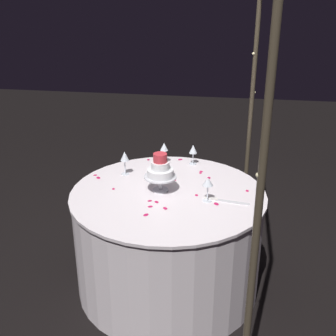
# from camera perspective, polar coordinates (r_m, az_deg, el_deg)

# --- Properties ---
(ground_plane) EXTENTS (12.00, 12.00, 0.00)m
(ground_plane) POSITION_cam_1_polar(r_m,az_deg,el_deg) (3.25, 0.00, -15.25)
(ground_plane) COLOR black
(decorative_arch) EXTENTS (1.84, 0.06, 2.18)m
(decorative_arch) POSITION_cam_1_polar(r_m,az_deg,el_deg) (2.60, 11.98, 8.89)
(decorative_arch) COLOR #473D2D
(decorative_arch) RESTS_ON ground
(main_table) EXTENTS (1.32, 1.32, 0.75)m
(main_table) POSITION_cam_1_polar(r_m,az_deg,el_deg) (3.04, 0.00, -9.65)
(main_table) COLOR white
(main_table) RESTS_ON ground
(tiered_cake) EXTENTS (0.22, 0.22, 0.27)m
(tiered_cake) POSITION_cam_1_polar(r_m,az_deg,el_deg) (2.81, -1.06, -0.30)
(tiered_cake) COLOR silver
(tiered_cake) RESTS_ON main_table
(wine_glass_0) EXTENTS (0.06, 0.06, 0.16)m
(wine_glass_0) POSITION_cam_1_polar(r_m,az_deg,el_deg) (3.27, 3.42, 2.45)
(wine_glass_0) COLOR silver
(wine_glass_0) RESTS_ON main_table
(wine_glass_1) EXTENTS (0.06, 0.06, 0.17)m
(wine_glass_1) POSITION_cam_1_polar(r_m,az_deg,el_deg) (3.29, -0.53, 2.76)
(wine_glass_1) COLOR silver
(wine_glass_1) RESTS_ON main_table
(wine_glass_2) EXTENTS (0.06, 0.06, 0.18)m
(wine_glass_2) POSITION_cam_1_polar(r_m,az_deg,el_deg) (3.09, -5.88, 1.46)
(wine_glass_2) COLOR silver
(wine_glass_2) RESTS_ON main_table
(wine_glass_3) EXTENTS (0.07, 0.07, 0.16)m
(wine_glass_3) POSITION_cam_1_polar(r_m,az_deg,el_deg) (2.69, 5.41, -2.03)
(wine_glass_3) COLOR silver
(wine_glass_3) RESTS_ON main_table
(cake_knife) EXTENTS (0.07, 0.29, 0.01)m
(cake_knife) POSITION_cam_1_polar(r_m,az_deg,el_deg) (2.75, 7.54, -4.40)
(cake_knife) COLOR silver
(cake_knife) RESTS_ON main_table
(rose_petal_0) EXTENTS (0.03, 0.03, 0.00)m
(rose_petal_0) POSITION_cam_1_polar(r_m,az_deg,el_deg) (2.81, 3.89, -3.68)
(rose_petal_0) COLOR #C61951
(rose_petal_0) RESTS_ON main_table
(rose_petal_1) EXTENTS (0.03, 0.03, 0.00)m
(rose_petal_1) POSITION_cam_1_polar(r_m,az_deg,el_deg) (2.92, -7.39, -2.82)
(rose_petal_1) COLOR #C61951
(rose_petal_1) RESTS_ON main_table
(rose_petal_2) EXTENTS (0.03, 0.03, 0.00)m
(rose_petal_2) POSITION_cam_1_polar(r_m,az_deg,el_deg) (2.91, 10.67, -3.05)
(rose_petal_2) COLOR #C61951
(rose_petal_2) RESTS_ON main_table
(rose_petal_3) EXTENTS (0.04, 0.04, 0.00)m
(rose_petal_3) POSITION_cam_1_polar(r_m,az_deg,el_deg) (3.03, 0.86, -1.62)
(rose_petal_3) COLOR #C61951
(rose_petal_3) RESTS_ON main_table
(rose_petal_4) EXTENTS (0.05, 0.05, 0.00)m
(rose_petal_4) POSITION_cam_1_polar(r_m,az_deg,el_deg) (3.10, -9.41, -1.31)
(rose_petal_4) COLOR #C61951
(rose_petal_4) RESTS_ON main_table
(rose_petal_5) EXTENTS (0.04, 0.04, 0.00)m
(rose_petal_5) POSITION_cam_1_polar(r_m,az_deg,el_deg) (2.67, -2.42, -5.23)
(rose_petal_5) COLOR #C61951
(rose_petal_5) RESTS_ON main_table
(rose_petal_6) EXTENTS (0.03, 0.02, 0.00)m
(rose_petal_6) POSITION_cam_1_polar(r_m,az_deg,el_deg) (3.07, 5.56, -1.33)
(rose_petal_6) COLOR #C61951
(rose_petal_6) RESTS_ON main_table
(rose_petal_7) EXTENTS (0.03, 0.03, 0.00)m
(rose_petal_7) POSITION_cam_1_polar(r_m,az_deg,el_deg) (3.39, -2.67, 1.13)
(rose_petal_7) COLOR #C61951
(rose_petal_7) RESTS_ON main_table
(rose_petal_8) EXTENTS (0.03, 0.04, 0.00)m
(rose_petal_8) POSITION_cam_1_polar(r_m,az_deg,el_deg) (3.01, -2.35, -1.77)
(rose_petal_8) COLOR #C61951
(rose_petal_8) RESTS_ON main_table
(rose_petal_9) EXTENTS (0.05, 0.05, 0.00)m
(rose_petal_9) POSITION_cam_1_polar(r_m,az_deg,el_deg) (2.71, 6.56, -4.85)
(rose_petal_9) COLOR #C61951
(rose_petal_9) RESTS_ON main_table
(rose_petal_10) EXTENTS (0.05, 0.05, 0.00)m
(rose_petal_10) POSITION_cam_1_polar(r_m,az_deg,el_deg) (3.39, 1.59, 1.17)
(rose_petal_10) COLOR #C61951
(rose_petal_10) RESTS_ON main_table
(rose_petal_11) EXTENTS (0.05, 0.04, 0.00)m
(rose_petal_11) POSITION_cam_1_polar(r_m,az_deg,el_deg) (2.57, -3.01, -6.35)
(rose_petal_11) COLOR #C61951
(rose_petal_11) RESTS_ON main_table
(rose_petal_12) EXTENTS (0.03, 0.04, 0.00)m
(rose_petal_12) POSITION_cam_1_polar(r_m,az_deg,el_deg) (2.74, -2.49, -4.46)
(rose_petal_12) COLOR #C61951
(rose_petal_12) RESTS_ON main_table
(rose_petal_13) EXTENTS (0.04, 0.04, 0.00)m
(rose_petal_13) POSITION_cam_1_polar(r_m,az_deg,el_deg) (2.72, -1.56, -4.61)
(rose_petal_13) COLOR #C61951
(rose_petal_13) RESTS_ON main_table
(rose_petal_14) EXTENTS (0.03, 0.02, 0.00)m
(rose_petal_14) POSITION_cam_1_polar(r_m,az_deg,el_deg) (3.15, 4.42, -0.67)
(rose_petal_14) COLOR #C61951
(rose_petal_14) RESTS_ON main_table
(rose_petal_15) EXTENTS (0.03, 0.03, 0.00)m
(rose_petal_15) POSITION_cam_1_polar(r_m,az_deg,el_deg) (3.15, -9.82, -0.96)
(rose_petal_15) COLOR #C61951
(rose_petal_15) RESTS_ON main_table
(rose_petal_16) EXTENTS (0.03, 0.04, 0.00)m
(rose_petal_16) POSITION_cam_1_polar(r_m,az_deg,el_deg) (3.18, 4.50, -0.46)
(rose_petal_16) COLOR #C61951
(rose_petal_16) RESTS_ON main_table
(rose_petal_17) EXTENTS (0.04, 0.04, 0.00)m
(rose_petal_17) POSITION_cam_1_polar(r_m,az_deg,el_deg) (2.64, -0.39, -5.48)
(rose_petal_17) COLOR #C61951
(rose_petal_17) RESTS_ON main_table
(rose_petal_18) EXTENTS (0.04, 0.03, 0.00)m
(rose_petal_18) POSITION_cam_1_polar(r_m,az_deg,el_deg) (3.15, -1.10, -0.58)
(rose_petal_18) COLOR #C61951
(rose_petal_18) RESTS_ON main_table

